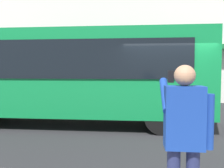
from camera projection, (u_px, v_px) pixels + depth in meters
ground_plane at (166, 130)px, 7.23m from camera, size 60.00×60.00×0.00m
red_bus at (67, 73)px, 8.05m from camera, size 9.05×2.54×3.08m
pedestrian_photographer at (184, 132)px, 2.56m from camera, size 0.53×0.52×1.70m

